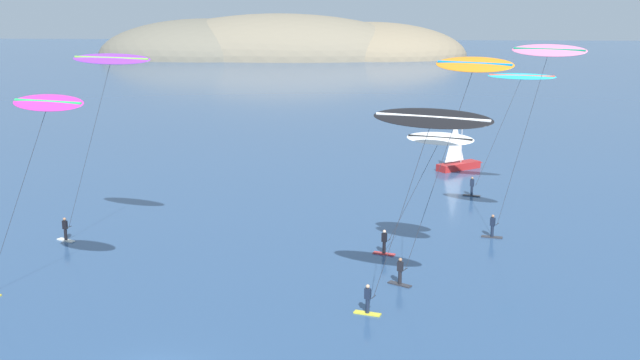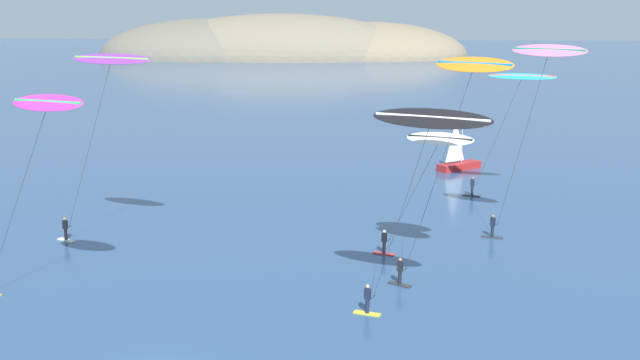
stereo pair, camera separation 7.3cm
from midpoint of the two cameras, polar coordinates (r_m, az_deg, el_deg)
headland_island at (r=237.01m, az=-2.84°, el=8.74°), size 107.77×47.28×24.97m
sailboat_near at (r=81.93m, az=10.03°, el=1.21°), size 5.29×4.41×5.70m
kitesurfer_black at (r=40.60m, az=7.70°, el=3.49°), size 7.04×3.72×11.50m
kitesurfer_pink at (r=55.97m, az=15.67°, el=7.77°), size 6.17×3.78×13.93m
kitesurfer_cyan at (r=69.16m, az=13.88°, el=6.43°), size 7.21×2.54×10.80m
kitesurfer_orange at (r=44.49m, az=10.45°, el=6.66°), size 6.67×4.39×13.83m
kitesurfer_magenta at (r=45.12m, az=-19.12°, el=4.05°), size 8.20×3.41×11.94m
kitesurfer_white at (r=51.54m, az=8.22°, el=2.24°), size 6.48×3.26×8.56m
kitesurfer_purple at (r=54.94m, az=-14.83°, el=7.41°), size 8.38×3.72×13.37m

